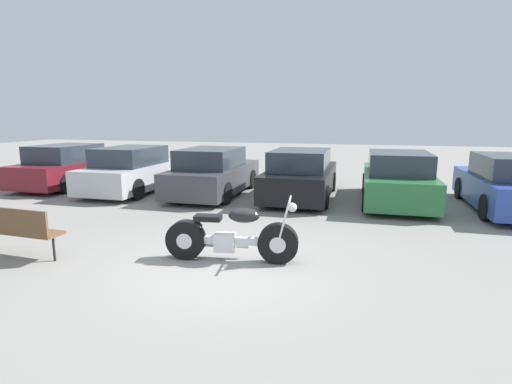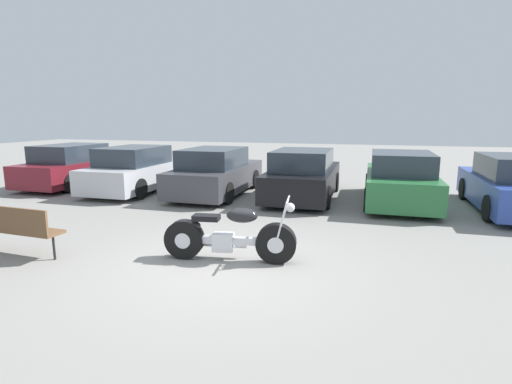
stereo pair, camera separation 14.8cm
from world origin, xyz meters
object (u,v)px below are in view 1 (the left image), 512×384
(parked_car_silver, at_px, (134,171))
(parked_car_dark_grey, at_px, (213,173))
(parked_car_black, at_px, (301,176))
(parked_car_blue, at_px, (509,185))
(motorcycle, at_px, (230,236))
(parked_car_maroon, at_px, (70,167))
(parked_car_green, at_px, (397,180))
(park_bench, at_px, (13,227))

(parked_car_silver, bearing_deg, parked_car_dark_grey, 1.95)
(parked_car_black, xyz_separation_m, parked_car_blue, (5.35, -0.27, 0.00))
(motorcycle, xyz_separation_m, parked_car_dark_grey, (-2.32, 5.35, 0.25))
(parked_car_maroon, bearing_deg, parked_car_silver, -6.45)
(parked_car_silver, bearing_deg, parked_car_maroon, 173.55)
(parked_car_dark_grey, relative_size, parked_car_green, 1.00)
(parked_car_green, bearing_deg, parked_car_black, 179.07)
(parked_car_green, bearing_deg, parked_car_silver, -178.52)
(parked_car_black, distance_m, parked_car_blue, 5.36)
(parked_car_dark_grey, relative_size, parked_car_blue, 1.00)
(parked_car_maroon, distance_m, parked_car_black, 8.03)
(parked_car_silver, xyz_separation_m, park_bench, (1.42, -6.07, -0.12))
(motorcycle, bearing_deg, parked_car_maroon, 144.09)
(parked_car_blue, bearing_deg, parked_car_green, 175.19)
(parked_car_black, distance_m, parked_car_green, 2.68)
(parked_car_maroon, bearing_deg, parked_car_black, -0.37)
(motorcycle, xyz_separation_m, parked_car_silver, (-5.00, 5.26, 0.25))
(motorcycle, distance_m, park_bench, 3.67)
(parked_car_maroon, relative_size, park_bench, 2.42)
(parked_car_black, relative_size, park_bench, 2.42)
(parked_car_dark_grey, height_order, parked_car_blue, same)
(parked_car_dark_grey, xyz_separation_m, park_bench, (-1.25, -6.16, -0.12))
(parked_car_silver, height_order, parked_car_blue, same)
(parked_car_maroon, height_order, park_bench, parked_car_maroon)
(parked_car_blue, bearing_deg, parked_car_dark_grey, 179.22)
(parked_car_maroon, height_order, parked_car_green, same)
(parked_car_green, bearing_deg, parked_car_blue, -4.81)
(motorcycle, distance_m, parked_car_dark_grey, 5.83)
(parked_car_dark_grey, bearing_deg, parked_car_silver, -178.05)
(parked_car_blue, relative_size, park_bench, 2.42)
(motorcycle, bearing_deg, parked_car_blue, 42.55)
(motorcycle, distance_m, parked_car_blue, 7.75)
(motorcycle, bearing_deg, park_bench, -167.24)
(parked_car_maroon, bearing_deg, parked_car_dark_grey, -2.26)
(parked_car_maroon, xyz_separation_m, parked_car_green, (10.70, -0.09, 0.00))
(parked_car_blue, distance_m, park_bench, 11.08)
(parked_car_silver, relative_size, park_bench, 2.42)
(parked_car_black, xyz_separation_m, parked_car_green, (2.68, -0.04, 0.00))
(parked_car_silver, xyz_separation_m, parked_car_blue, (10.70, -0.02, 0.00))
(parked_car_silver, distance_m, parked_car_blue, 10.70)
(parked_car_green, relative_size, park_bench, 2.42)
(parked_car_maroon, distance_m, parked_car_blue, 13.39)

